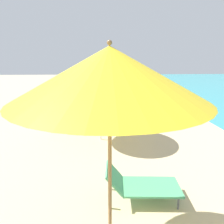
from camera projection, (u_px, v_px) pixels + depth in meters
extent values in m
cylinder|color=olive|center=(110.00, 184.00, 2.66)|extent=(0.05, 0.05, 2.27)
cone|color=yellow|center=(110.00, 74.00, 2.29)|extent=(2.29, 2.29, 0.62)
sphere|color=olive|center=(110.00, 43.00, 2.21)|extent=(0.06, 0.06, 0.06)
cube|color=#4CA572|center=(151.00, 187.00, 4.00)|extent=(1.20, 0.76, 0.04)
cube|color=#4CA572|center=(114.00, 177.00, 3.96)|extent=(0.39, 0.70, 0.41)
cylinder|color=#59595E|center=(170.00, 185.00, 4.31)|extent=(0.04, 0.04, 0.26)
cylinder|color=#59595E|center=(178.00, 203.00, 3.76)|extent=(0.04, 0.04, 0.26)
cylinder|color=#59595E|center=(110.00, 184.00, 4.33)|extent=(0.04, 0.04, 0.26)
cylinder|color=#59595E|center=(109.00, 202.00, 3.78)|extent=(0.04, 0.04, 0.26)
cylinder|color=silver|center=(100.00, 112.00, 6.83)|extent=(0.05, 0.05, 2.02)
cone|color=yellow|center=(100.00, 73.00, 6.50)|extent=(2.25, 2.25, 0.57)
sphere|color=silver|center=(100.00, 63.00, 6.42)|extent=(0.06, 0.06, 0.06)
cube|color=#4CA572|center=(131.00, 121.00, 8.31)|extent=(1.28, 0.84, 0.04)
cube|color=#4CA572|center=(112.00, 118.00, 8.08)|extent=(0.55, 0.70, 0.33)
cylinder|color=#59595E|center=(140.00, 122.00, 8.71)|extent=(0.04, 0.04, 0.25)
cylinder|color=#59595E|center=(145.00, 125.00, 8.21)|extent=(0.04, 0.04, 0.25)
cylinder|color=#59595E|center=(110.00, 124.00, 8.39)|extent=(0.04, 0.04, 0.25)
cylinder|color=#59595E|center=(113.00, 128.00, 7.89)|extent=(0.04, 0.04, 0.25)
cylinder|color=silver|center=(110.00, 90.00, 11.55)|extent=(0.05, 0.05, 2.04)
cone|color=yellow|center=(110.00, 67.00, 11.21)|extent=(2.36, 2.36, 0.63)
sphere|color=silver|center=(110.00, 60.00, 11.12)|extent=(0.06, 0.06, 0.06)
cube|color=#4CA572|center=(125.00, 98.00, 13.08)|extent=(1.04, 0.83, 0.04)
cube|color=#4CA572|center=(115.00, 96.00, 12.91)|extent=(0.46, 0.74, 0.27)
cylinder|color=#59595E|center=(129.00, 99.00, 13.48)|extent=(0.04, 0.04, 0.28)
cylinder|color=#59595E|center=(132.00, 101.00, 12.92)|extent=(0.04, 0.04, 0.28)
cylinder|color=#59595E|center=(114.00, 100.00, 13.26)|extent=(0.04, 0.04, 0.28)
cylinder|color=#59595E|center=(116.00, 102.00, 12.70)|extent=(0.04, 0.04, 0.28)
cylinder|color=silver|center=(99.00, 80.00, 15.20)|extent=(0.05, 0.05, 2.39)
cone|color=white|center=(99.00, 60.00, 14.82)|extent=(2.09, 2.09, 0.57)
sphere|color=silver|center=(99.00, 56.00, 14.74)|extent=(0.06, 0.06, 0.06)
cube|color=yellow|center=(115.00, 90.00, 16.75)|extent=(1.15, 0.76, 0.04)
cube|color=yellow|center=(107.00, 88.00, 16.60)|extent=(0.41, 0.68, 0.37)
cylinder|color=#59595E|center=(120.00, 91.00, 17.12)|extent=(0.04, 0.04, 0.21)
cylinder|color=#59595E|center=(121.00, 92.00, 16.59)|extent=(0.04, 0.04, 0.21)
cylinder|color=#59595E|center=(106.00, 92.00, 16.93)|extent=(0.04, 0.04, 0.21)
cylinder|color=#59595E|center=(107.00, 93.00, 16.40)|extent=(0.04, 0.04, 0.21)
cube|color=white|center=(115.00, 94.00, 14.58)|extent=(0.98, 0.66, 0.04)
cube|color=white|center=(106.00, 93.00, 14.46)|extent=(0.37, 0.61, 0.29)
cylinder|color=#59595E|center=(119.00, 96.00, 14.91)|extent=(0.04, 0.04, 0.25)
cylinder|color=#59595E|center=(120.00, 97.00, 14.44)|extent=(0.04, 0.04, 0.25)
cylinder|color=#59595E|center=(105.00, 96.00, 14.76)|extent=(0.04, 0.04, 0.25)
cylinder|color=#59595E|center=(106.00, 97.00, 14.29)|extent=(0.04, 0.04, 0.25)
cylinder|color=#3F9972|center=(55.00, 123.00, 7.66)|extent=(0.11, 0.11, 0.78)
cylinder|color=#3F9972|center=(60.00, 123.00, 7.68)|extent=(0.11, 0.11, 0.78)
cube|color=#334CB2|center=(56.00, 105.00, 7.50)|extent=(0.37, 0.23, 0.59)
sphere|color=#9E704C|center=(55.00, 95.00, 7.40)|extent=(0.21, 0.21, 0.21)
cube|color=#2659B2|center=(119.00, 89.00, 18.44)|extent=(0.56, 0.54, 0.26)
cube|color=white|center=(119.00, 87.00, 18.40)|extent=(0.57, 0.55, 0.05)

